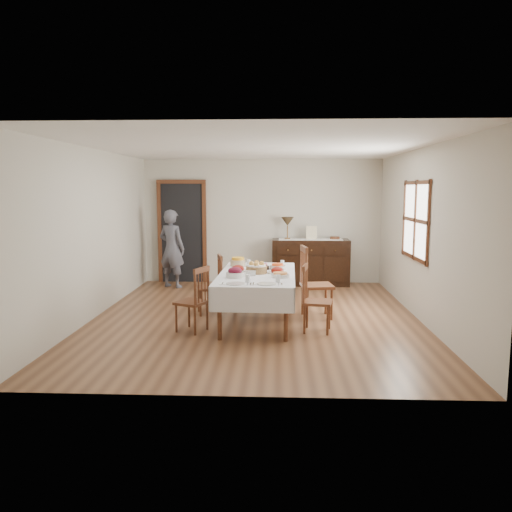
{
  "coord_description": "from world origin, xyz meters",
  "views": [
    {
      "loc": [
        0.34,
        -7.57,
        1.98
      ],
      "look_at": [
        0.0,
        0.1,
        0.95
      ],
      "focal_mm": 35.0,
      "sensor_mm": 36.0,
      "label": 1
    }
  ],
  "objects_px": {
    "person": "(172,246)",
    "table_lamp": "(287,222)",
    "sideboard": "(310,262)",
    "chair_left_far": "(212,284)",
    "chair_left_near": "(194,299)",
    "dining_table": "(257,279)",
    "chair_right_far": "(313,282)",
    "chair_right_near": "(314,298)"
  },
  "relations": [
    {
      "from": "dining_table",
      "to": "table_lamp",
      "type": "height_order",
      "value": "table_lamp"
    },
    {
      "from": "sideboard",
      "to": "person",
      "type": "relative_size",
      "value": 0.94
    },
    {
      "from": "dining_table",
      "to": "chair_left_near",
      "type": "distance_m",
      "value": 1.02
    },
    {
      "from": "chair_left_far",
      "to": "chair_right_far",
      "type": "bearing_deg",
      "value": 69.21
    },
    {
      "from": "chair_left_far",
      "to": "chair_left_near",
      "type": "bearing_deg",
      "value": -20.7
    },
    {
      "from": "dining_table",
      "to": "table_lamp",
      "type": "relative_size",
      "value": 4.78
    },
    {
      "from": "table_lamp",
      "to": "chair_right_far",
      "type": "bearing_deg",
      "value": -82.49
    },
    {
      "from": "chair_left_far",
      "to": "table_lamp",
      "type": "distance_m",
      "value": 2.92
    },
    {
      "from": "chair_left_far",
      "to": "person",
      "type": "bearing_deg",
      "value": -167.06
    },
    {
      "from": "dining_table",
      "to": "chair_right_near",
      "type": "relative_size",
      "value": 2.34
    },
    {
      "from": "chair_left_far",
      "to": "person",
      "type": "relative_size",
      "value": 0.56
    },
    {
      "from": "chair_right_near",
      "to": "sideboard",
      "type": "distance_m",
      "value": 3.46
    },
    {
      "from": "chair_right_near",
      "to": "table_lamp",
      "type": "bearing_deg",
      "value": 15.1
    },
    {
      "from": "chair_left_far",
      "to": "chair_right_far",
      "type": "relative_size",
      "value": 0.84
    },
    {
      "from": "dining_table",
      "to": "chair_right_far",
      "type": "height_order",
      "value": "chair_right_far"
    },
    {
      "from": "dining_table",
      "to": "sideboard",
      "type": "distance_m",
      "value": 3.17
    },
    {
      "from": "chair_right_near",
      "to": "sideboard",
      "type": "xyz_separation_m",
      "value": [
        0.17,
        3.45,
        0.0
      ]
    },
    {
      "from": "chair_right_far",
      "to": "person",
      "type": "bearing_deg",
      "value": 41.53
    },
    {
      "from": "dining_table",
      "to": "sideboard",
      "type": "bearing_deg",
      "value": 73.42
    },
    {
      "from": "dining_table",
      "to": "table_lamp",
      "type": "distance_m",
      "value": 3.12
    },
    {
      "from": "chair_right_near",
      "to": "table_lamp",
      "type": "relative_size",
      "value": 2.04
    },
    {
      "from": "dining_table",
      "to": "chair_right_far",
      "type": "distance_m",
      "value": 0.92
    },
    {
      "from": "chair_left_far",
      "to": "chair_right_far",
      "type": "xyz_separation_m",
      "value": [
        1.59,
        -0.18,
        0.09
      ]
    },
    {
      "from": "chair_right_far",
      "to": "sideboard",
      "type": "xyz_separation_m",
      "value": [
        0.13,
        2.68,
        -0.09
      ]
    },
    {
      "from": "person",
      "to": "table_lamp",
      "type": "height_order",
      "value": "person"
    },
    {
      "from": "chair_right_near",
      "to": "chair_right_far",
      "type": "height_order",
      "value": "chair_right_far"
    },
    {
      "from": "chair_left_near",
      "to": "person",
      "type": "bearing_deg",
      "value": -138.23
    },
    {
      "from": "sideboard",
      "to": "chair_left_near",
      "type": "bearing_deg",
      "value": -117.43
    },
    {
      "from": "chair_left_far",
      "to": "table_lamp",
      "type": "height_order",
      "value": "table_lamp"
    },
    {
      "from": "chair_left_near",
      "to": "sideboard",
      "type": "relative_size",
      "value": 0.58
    },
    {
      "from": "chair_right_far",
      "to": "sideboard",
      "type": "relative_size",
      "value": 0.71
    },
    {
      "from": "chair_left_near",
      "to": "table_lamp",
      "type": "distance_m",
      "value": 3.88
    },
    {
      "from": "chair_right_far",
      "to": "sideboard",
      "type": "bearing_deg",
      "value": -10.65
    },
    {
      "from": "dining_table",
      "to": "chair_right_far",
      "type": "xyz_separation_m",
      "value": [
        0.85,
        0.33,
        -0.09
      ]
    },
    {
      "from": "chair_right_far",
      "to": "table_lamp",
      "type": "relative_size",
      "value": 2.43
    },
    {
      "from": "chair_left_far",
      "to": "dining_table",
      "type": "bearing_deg",
      "value": 41.28
    },
    {
      "from": "chair_right_near",
      "to": "person",
      "type": "xyz_separation_m",
      "value": [
        -2.65,
        3.07,
        0.37
      ]
    },
    {
      "from": "dining_table",
      "to": "chair_left_near",
      "type": "bearing_deg",
      "value": -146.83
    },
    {
      "from": "chair_left_near",
      "to": "sideboard",
      "type": "height_order",
      "value": "sideboard"
    },
    {
      "from": "dining_table",
      "to": "table_lamp",
      "type": "xyz_separation_m",
      "value": [
        0.5,
        3.01,
        0.65
      ]
    },
    {
      "from": "chair_left_near",
      "to": "table_lamp",
      "type": "height_order",
      "value": "table_lamp"
    },
    {
      "from": "dining_table",
      "to": "sideboard",
      "type": "height_order",
      "value": "sideboard"
    }
  ]
}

